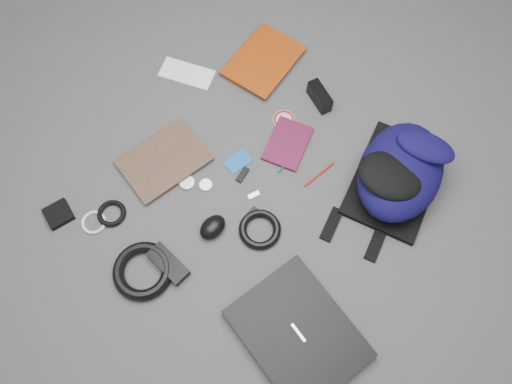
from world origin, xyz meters
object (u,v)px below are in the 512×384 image
Objects in this scene: backpack at (400,171)px; laptop at (298,333)px; pouch at (59,214)px; power_brick at (168,264)px; compact_camera at (320,97)px; textbook_red at (240,48)px; dvd_case at (288,144)px; comic_book at (148,140)px; mouse at (213,227)px.

backpack is 1.09× the size of laptop.
pouch is (-0.85, -0.19, -0.01)m from laptop.
power_brick is 0.41m from pouch.
compact_camera is at bearing 135.86° from laptop.
textbook_red is (-0.81, 0.71, -0.00)m from laptop.
textbook_red is at bearing 159.72° from backpack.
laptop is 0.65m from dvd_case.
dvd_case is (-0.42, 0.50, -0.01)m from laptop.
backpack reaches higher than comic_book.
power_brick is at bearing -96.03° from mouse.
mouse is (0.39, -0.10, 0.01)m from comic_book.
laptop is 0.84m from compact_camera.
comic_book is (-0.76, -0.41, -0.08)m from backpack.
laptop reaches higher than pouch.
compact_camera is 0.99m from pouch.
compact_camera is at bearing 67.22° from comic_book.
textbook_red is (-0.76, 0.10, -0.07)m from backpack.
mouse is at bearing 33.33° from pouch.
compact_camera reaches higher than mouse.
dvd_case is 1.30× the size of power_brick.
textbook_red is 1.00× the size of comic_book.
textbook_red is 2.47× the size of compact_camera.
dvd_case is at bearing 144.31° from laptop.
dvd_case is 1.60× the size of compact_camera.
mouse is 0.18m from power_brick.
power_brick is at bearing 14.64° from pouch.
backpack reaches higher than compact_camera.
compact_camera reaches higher than comic_book.
textbook_red is 0.37m from compact_camera.
power_brick is at bearing -66.78° from compact_camera.
power_brick is at bearing -108.95° from dvd_case.
comic_book is at bearing 169.07° from mouse.
backpack is at bearing 108.65° from laptop.
comic_book is at bearing 84.50° from pouch.
power_brick is (0.36, -0.79, 0.00)m from textbook_red.
mouse is at bearing -64.09° from compact_camera.
mouse is (0.39, -0.61, 0.01)m from textbook_red.
backpack reaches higher than textbook_red.
pouch is at bearing -142.83° from mouse.
backpack is 0.77m from textbook_red.
pouch is (-0.80, -0.80, -0.08)m from backpack.
laptop is 1.33× the size of textbook_red.
mouse reaches higher than power_brick.
laptop is 0.84m from comic_book.
textbook_red is at bearing -155.46° from compact_camera.
laptop is 2.06× the size of dvd_case.
compact_camera reaches higher than power_brick.
backpack is 0.81m from power_brick.
mouse reaches higher than textbook_red.
compact_camera is (0.37, 0.00, 0.02)m from textbook_red.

